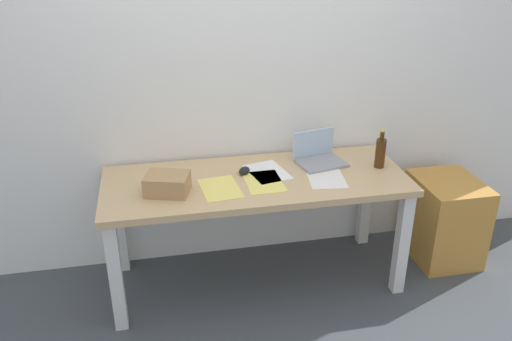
{
  "coord_description": "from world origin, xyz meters",
  "views": [
    {
      "loc": [
        -0.56,
        -2.74,
        2.08
      ],
      "look_at": [
        0.0,
        0.0,
        0.77
      ],
      "focal_mm": 37.08,
      "sensor_mm": 36.0,
      "label": 1
    }
  ],
  "objects_px": {
    "beer_bottle": "(380,152)",
    "computer_mouse": "(244,171)",
    "filing_cabinet": "(444,219)",
    "laptop_right": "(319,157)",
    "desk": "(256,193)",
    "cardboard_box": "(167,184)"
  },
  "relations": [
    {
      "from": "beer_bottle",
      "to": "computer_mouse",
      "type": "xyz_separation_m",
      "value": [
        -0.83,
        0.07,
        -0.08
      ]
    },
    {
      "from": "computer_mouse",
      "to": "filing_cabinet",
      "type": "distance_m",
      "value": 1.42
    },
    {
      "from": "laptop_right",
      "to": "filing_cabinet",
      "type": "bearing_deg",
      "value": -8.43
    },
    {
      "from": "desk",
      "to": "filing_cabinet",
      "type": "distance_m",
      "value": 1.34
    },
    {
      "from": "filing_cabinet",
      "to": "desk",
      "type": "bearing_deg",
      "value": -179.32
    },
    {
      "from": "desk",
      "to": "beer_bottle",
      "type": "distance_m",
      "value": 0.8
    },
    {
      "from": "beer_bottle",
      "to": "cardboard_box",
      "type": "distance_m",
      "value": 1.3
    },
    {
      "from": "computer_mouse",
      "to": "cardboard_box",
      "type": "xyz_separation_m",
      "value": [
        -0.46,
        -0.16,
        0.04
      ]
    },
    {
      "from": "desk",
      "to": "cardboard_box",
      "type": "bearing_deg",
      "value": -170.82
    },
    {
      "from": "beer_bottle",
      "to": "cardboard_box",
      "type": "xyz_separation_m",
      "value": [
        -1.29,
        -0.09,
        -0.04
      ]
    },
    {
      "from": "laptop_right",
      "to": "computer_mouse",
      "type": "xyz_separation_m",
      "value": [
        -0.48,
        -0.06,
        -0.02
      ]
    },
    {
      "from": "beer_bottle",
      "to": "cardboard_box",
      "type": "relative_size",
      "value": 1.03
    },
    {
      "from": "laptop_right",
      "to": "filing_cabinet",
      "type": "xyz_separation_m",
      "value": [
        0.86,
        -0.13,
        -0.48
      ]
    },
    {
      "from": "computer_mouse",
      "to": "laptop_right",
      "type": "bearing_deg",
      "value": 33.0
    },
    {
      "from": "computer_mouse",
      "to": "filing_cabinet",
      "type": "height_order",
      "value": "computer_mouse"
    },
    {
      "from": "beer_bottle",
      "to": "desk",
      "type": "bearing_deg",
      "value": -179.48
    },
    {
      "from": "desk",
      "to": "laptop_right",
      "type": "height_order",
      "value": "laptop_right"
    },
    {
      "from": "desk",
      "to": "cardboard_box",
      "type": "height_order",
      "value": "cardboard_box"
    },
    {
      "from": "beer_bottle",
      "to": "cardboard_box",
      "type": "height_order",
      "value": "beer_bottle"
    },
    {
      "from": "desk",
      "to": "computer_mouse",
      "type": "height_order",
      "value": "computer_mouse"
    },
    {
      "from": "beer_bottle",
      "to": "computer_mouse",
      "type": "bearing_deg",
      "value": 174.91
    },
    {
      "from": "desk",
      "to": "beer_bottle",
      "type": "relative_size",
      "value": 7.44
    }
  ]
}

